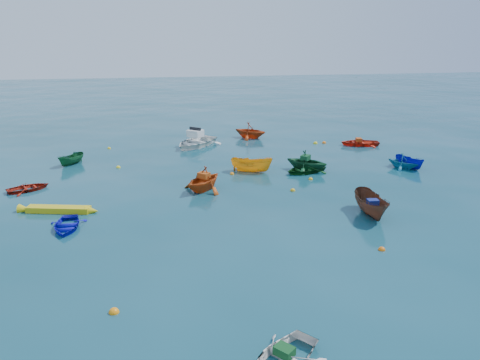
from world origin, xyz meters
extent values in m
plane|color=#093843|center=(0.00, 0.00, 0.00)|extent=(160.00, 160.00, 0.00)
imported|color=#0E0FB8|center=(-9.93, -0.32, 0.00)|extent=(1.97, 2.69, 0.55)
imported|color=#56301F|center=(6.26, -1.17, 0.00)|extent=(1.55, 3.57, 1.35)
imported|color=#C14712|center=(-2.42, 4.55, 0.00)|extent=(4.04, 4.06, 1.62)
imported|color=#FAA616|center=(1.35, 8.04, 0.00)|extent=(3.24, 2.14, 1.17)
imported|color=#0F4217|center=(5.11, 7.25, 0.00)|extent=(3.65, 3.12, 0.64)
imported|color=#187398|center=(12.53, 7.03, 0.00)|extent=(2.99, 3.03, 1.21)
imported|color=#9D1B0D|center=(-13.42, 6.36, 0.00)|extent=(3.08, 2.75, 0.53)
imported|color=#114B26|center=(5.31, 7.62, 0.00)|extent=(3.99, 3.93, 1.59)
imported|color=red|center=(12.30, 14.36, 0.00)|extent=(3.68, 2.92, 0.69)
imported|color=#0D10A2|center=(13.04, 7.11, 0.00)|extent=(1.77, 2.67, 0.97)
imported|color=#C03D12|center=(3.31, 18.87, 0.00)|extent=(3.99, 3.89, 1.60)
imported|color=#14572B|center=(-11.72, 12.13, 0.00)|extent=(2.15, 2.49, 0.93)
imported|color=white|center=(-2.01, 16.49, 0.00)|extent=(5.63, 5.76, 1.58)
cube|color=#124B1F|center=(-1.51, -12.04, 0.44)|extent=(0.71, 0.72, 0.28)
cube|color=navy|center=(6.25, -1.32, 0.82)|extent=(0.62, 0.48, 0.28)
cube|color=#BF4A13|center=(-2.38, 4.59, 0.98)|extent=(0.87, 0.86, 0.34)
cube|color=#124B25|center=(5.23, 7.68, 0.97)|extent=(0.87, 0.90, 0.35)
cube|color=#B04112|center=(12.20, 14.38, 0.49)|extent=(0.57, 0.69, 0.30)
sphere|color=orange|center=(-6.88, -8.42, 0.00)|extent=(0.38, 0.38, 0.38)
sphere|color=gold|center=(3.13, 3.46, 0.00)|extent=(0.33, 0.33, 0.33)
sphere|color=orange|center=(4.92, -5.32, 0.00)|extent=(0.33, 0.33, 0.33)
sphere|color=yellow|center=(-8.19, 10.65, 0.00)|extent=(0.32, 0.32, 0.32)
sphere|color=orange|center=(-0.13, 7.62, 0.00)|extent=(0.31, 0.31, 0.31)
sphere|color=gold|center=(4.98, 5.54, 0.00)|extent=(0.29, 0.29, 0.29)
sphere|color=orange|center=(5.84, 8.91, 0.00)|extent=(0.30, 0.30, 0.30)
sphere|color=yellow|center=(-9.42, 16.78, 0.00)|extent=(0.29, 0.29, 0.29)
sphere|color=orange|center=(9.47, 15.62, 0.00)|extent=(0.37, 0.37, 0.37)
sphere|color=yellow|center=(8.65, 15.61, 0.00)|extent=(0.39, 0.39, 0.39)
camera|label=1|loc=(-4.82, -23.56, 9.73)|focal=35.00mm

